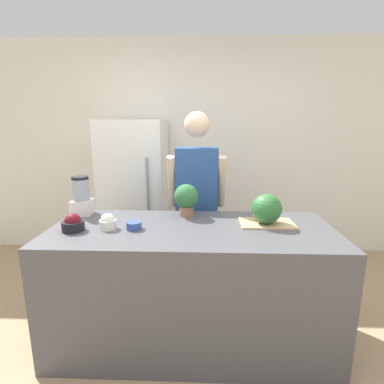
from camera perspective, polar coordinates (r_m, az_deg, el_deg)
The scene contains 12 objects.
ground_plane at distance 2.26m, azimuth -0.53°, elevation -32.51°, with size 14.00×14.00×0.00m, color tan.
wall_back at distance 3.77m, azimuth 1.01°, elevation 8.07°, with size 8.00×0.06×2.60m.
counter_island at distance 2.32m, azimuth -0.04°, elevation -17.25°, with size 2.01×0.84×0.89m.
refrigerator at distance 3.53m, azimuth -10.65°, elevation -0.23°, with size 0.70×0.73×1.66m.
person at distance 2.75m, azimuth 0.91°, elevation -2.30°, with size 0.51×0.27×1.72m.
cutting_board at distance 2.27m, azimuth 14.07°, elevation -5.82°, with size 0.39×0.25×0.01m.
watermelon at distance 2.22m, azimuth 14.03°, elevation -3.13°, with size 0.22×0.22×0.22m.
bowl_cherries at distance 2.22m, azimuth -21.73°, elevation -5.63°, with size 0.15×0.15×0.12m.
bowl_cream at distance 2.17m, azimuth -15.74°, elevation -5.58°, with size 0.12×0.12×0.11m.
bowl_small_blue at distance 2.14m, azimuth -11.00°, elevation -6.29°, with size 0.11×0.11×0.05m.
blender at distance 2.56m, azimuth -20.32°, elevation -0.84°, with size 0.15×0.15×0.31m.
potted_plant at distance 2.37m, azimuth -1.08°, elevation -1.16°, with size 0.19×0.19×0.26m.
Camera 1 is at (0.08, -1.59, 1.61)m, focal length 28.00 mm.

